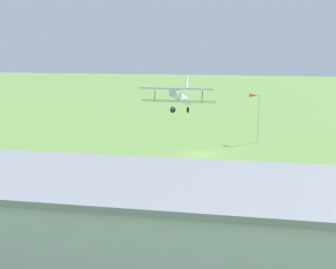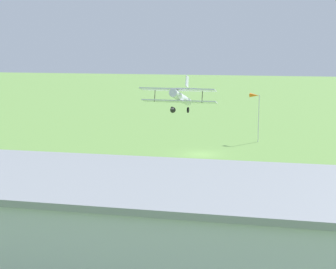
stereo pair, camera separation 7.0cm
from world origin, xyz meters
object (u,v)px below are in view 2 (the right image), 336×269
at_px(hangar, 90,227).
at_px(person_by_parked_cars, 179,183).
at_px(biplane, 180,97).
at_px(windsock, 255,99).

distance_m(hangar, person_by_parked_cars, 18.87).
bearing_deg(biplane, windsock, -113.80).
height_order(hangar, person_by_parked_cars, hangar).
distance_m(biplane, windsock, 17.62).
relative_size(person_by_parked_cars, windsock, 0.23).
xyz_separation_m(hangar, windsock, (-5.04, -46.25, 3.02)).
xyz_separation_m(person_by_parked_cars, windsock, (-4.35, -27.54, 5.34)).
relative_size(hangar, windsock, 5.05).
distance_m(hangar, biplane, 30.61).
bearing_deg(windsock, person_by_parked_cars, 81.03).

